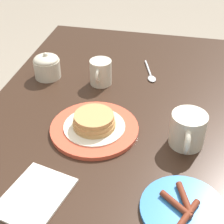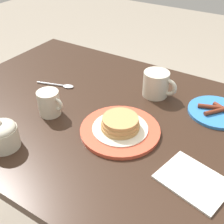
# 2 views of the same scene
# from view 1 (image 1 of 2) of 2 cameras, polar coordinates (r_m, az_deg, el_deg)

# --- Properties ---
(dining_table) EXTENTS (1.36, 0.81, 0.78)m
(dining_table) POSITION_cam_1_polar(r_m,az_deg,el_deg) (1.02, 0.53, -9.33)
(dining_table) COLOR #332116
(dining_table) RESTS_ON ground_plane
(pancake_plate) EXTENTS (0.24, 0.24, 0.05)m
(pancake_plate) POSITION_cam_1_polar(r_m,az_deg,el_deg) (0.93, -2.93, -2.17)
(pancake_plate) COLOR #DB5138
(pancake_plate) RESTS_ON dining_table
(side_plate_bacon) EXTENTS (0.18, 0.18, 0.02)m
(side_plate_bacon) POSITION_cam_1_polar(r_m,az_deg,el_deg) (0.76, 11.74, -15.48)
(side_plate_bacon) COLOR #337AC6
(side_plate_bacon) RESTS_ON dining_table
(coffee_mug) EXTENTS (0.12, 0.09, 0.09)m
(coffee_mug) POSITION_cam_1_polar(r_m,az_deg,el_deg) (0.89, 12.48, -2.96)
(coffee_mug) COLOR beige
(coffee_mug) RESTS_ON dining_table
(creamer_pitcher) EXTENTS (0.11, 0.07, 0.09)m
(creamer_pitcher) POSITION_cam_1_polar(r_m,az_deg,el_deg) (1.12, -1.88, 6.74)
(creamer_pitcher) COLOR beige
(creamer_pitcher) RESTS_ON dining_table
(sugar_bowl) EXTENTS (0.09, 0.09, 0.09)m
(sugar_bowl) POSITION_cam_1_polar(r_m,az_deg,el_deg) (1.18, -10.78, 7.55)
(sugar_bowl) COLOR beige
(sugar_bowl) RESTS_ON dining_table
(napkin) EXTENTS (0.19, 0.16, 0.01)m
(napkin) POSITION_cam_1_polar(r_m,az_deg,el_deg) (0.79, -12.71, -13.48)
(napkin) COLOR silver
(napkin) RESTS_ON dining_table
(spoon) EXTENTS (0.15, 0.06, 0.01)m
(spoon) POSITION_cam_1_polar(r_m,az_deg,el_deg) (1.19, 6.40, 6.16)
(spoon) COLOR silver
(spoon) RESTS_ON dining_table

